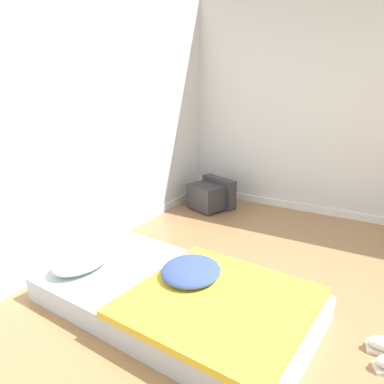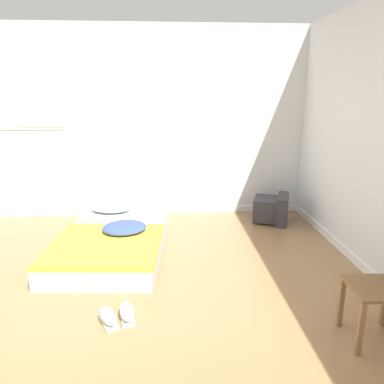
{
  "view_description": "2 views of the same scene",
  "coord_description": "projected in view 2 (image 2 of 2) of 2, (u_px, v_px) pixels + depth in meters",
  "views": [
    {
      "loc": [
        -1.86,
        0.06,
        1.66
      ],
      "look_at": [
        1.18,
        1.83,
        0.54
      ],
      "focal_mm": 35.0,
      "sensor_mm": 36.0,
      "label": 1
    },
    {
      "loc": [
        0.74,
        -2.66,
        1.74
      ],
      "look_at": [
        1.05,
        1.82,
        0.52
      ],
      "focal_mm": 35.0,
      "sensor_mm": 36.0,
      "label": 2
    }
  ],
  "objects": [
    {
      "name": "ground_plane",
      "position": [
        76.0,
        317.0,
        2.97
      ],
      "size": [
        20.0,
        20.0,
        0.0
      ],
      "primitive_type": "plane",
      "color": "#997047"
    },
    {
      "name": "mattress_bed",
      "position": [
        113.0,
        238.0,
        4.24
      ],
      "size": [
        1.25,
        2.07,
        0.32
      ],
      "color": "silver",
      "rests_on": "ground_plane"
    },
    {
      "name": "sneaker_pair",
      "position": [
        117.0,
        315.0,
        2.92
      ],
      "size": [
        0.33,
        0.33,
        0.1
      ],
      "color": "silver",
      "rests_on": "ground_plane"
    },
    {
      "name": "wall_back",
      "position": [
        111.0,
        125.0,
        5.14
      ],
      "size": [
        7.76,
        0.08,
        2.6
      ],
      "color": "silver",
      "rests_on": "ground_plane"
    },
    {
      "name": "crt_tv",
      "position": [
        272.0,
        209.0,
        5.11
      ],
      "size": [
        0.57,
        0.58,
        0.38
      ],
      "color": "#333338",
      "rests_on": "ground_plane"
    }
  ]
}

